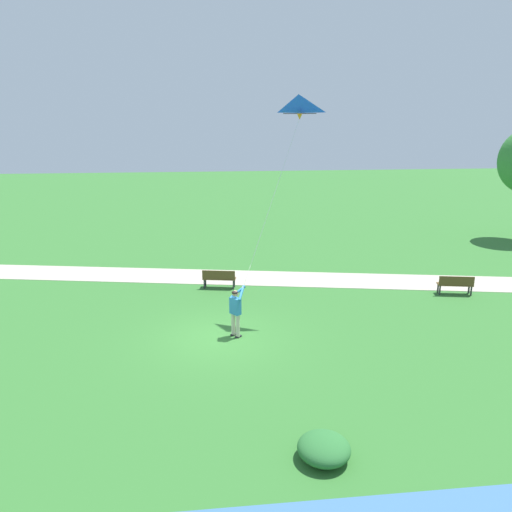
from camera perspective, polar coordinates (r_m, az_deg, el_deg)
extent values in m
plane|color=#33702D|center=(18.40, -3.98, -9.06)|extent=(120.00, 120.00, 0.00)
cube|color=#B7AD99|center=(24.93, -0.12, -2.47)|extent=(8.66, 31.84, 0.02)
cube|color=#232328|center=(18.54, -2.49, -8.74)|extent=(0.23, 0.26, 0.06)
cylinder|color=beige|center=(18.36, -2.55, -7.56)|extent=(0.14, 0.14, 0.82)
cube|color=#232328|center=(18.38, -1.98, -8.96)|extent=(0.23, 0.26, 0.06)
cylinder|color=beige|center=(18.20, -2.04, -7.77)|extent=(0.14, 0.14, 0.82)
cube|color=teal|center=(18.02, -2.32, -5.58)|extent=(0.45, 0.42, 0.60)
sphere|color=tan|center=(17.86, -2.34, -4.20)|extent=(0.22, 0.22, 0.22)
ellipsoid|color=black|center=(17.84, -2.38, -4.09)|extent=(0.31, 0.31, 0.13)
cylinder|color=teal|center=(18.07, -2.01, -4.00)|extent=(0.18, 0.56, 0.43)
cylinder|color=teal|center=(17.94, -1.63, -4.13)|extent=(0.55, 0.30, 0.43)
sphere|color=tan|center=(18.07, -1.45, -3.56)|extent=(0.10, 0.10, 0.10)
pyramid|color=blue|center=(19.02, 4.76, 16.47)|extent=(0.97, 1.35, 0.65)
cone|color=orange|center=(19.19, 4.89, 15.22)|extent=(0.27, 0.27, 0.22)
cylinder|color=black|center=(19.19, 4.90, 15.55)|extent=(0.60, 1.11, 0.02)
cylinder|color=silver|center=(18.35, 1.76, 6.04)|extent=(1.77, 2.26, 5.80)
cube|color=brown|center=(23.46, -4.11, -2.51)|extent=(0.73, 1.56, 0.05)
cube|color=brown|center=(23.21, -4.20, -2.12)|extent=(0.34, 1.48, 0.40)
cube|color=#2D2D33|center=(23.79, -5.64, -2.86)|extent=(0.07, 0.07, 0.45)
cube|color=#2D2D33|center=(23.49, -5.78, -3.10)|extent=(0.07, 0.07, 0.45)
cube|color=#2D2D33|center=(23.59, -2.43, -2.96)|extent=(0.07, 0.07, 0.45)
cube|color=#2D2D33|center=(23.28, -2.53, -3.20)|extent=(0.07, 0.07, 0.45)
cube|color=brown|center=(24.20, 21.30, -2.97)|extent=(0.73, 1.56, 0.05)
cube|color=brown|center=(23.97, 21.48, -2.60)|extent=(0.34, 1.48, 0.40)
cube|color=#2D2D33|center=(24.23, 19.63, -3.35)|extent=(0.07, 0.07, 0.45)
cube|color=#2D2D33|center=(23.94, 19.82, -3.59)|extent=(0.07, 0.07, 0.45)
cube|color=#2D2D33|center=(24.61, 22.65, -3.37)|extent=(0.07, 0.07, 0.45)
cube|color=#2D2D33|center=(24.33, 22.87, -3.60)|extent=(0.07, 0.07, 0.45)
ellipsoid|color=#2D7033|center=(12.47, 7.58, -20.50)|extent=(1.28, 1.22, 0.55)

